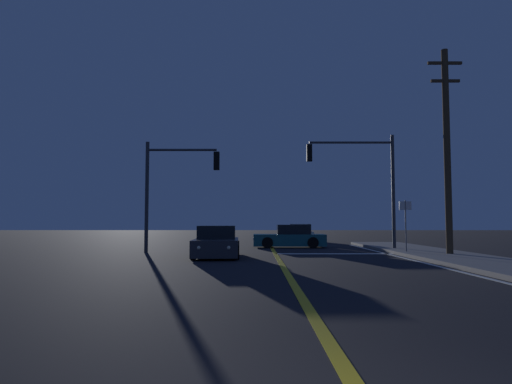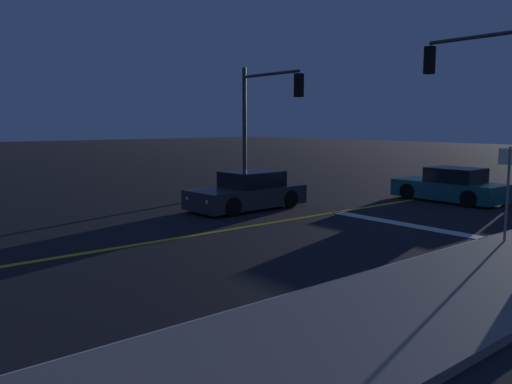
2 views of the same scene
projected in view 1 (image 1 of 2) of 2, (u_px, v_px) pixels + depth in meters
lane_line_center at (286, 274)px, 13.17m from camera, size 0.20×33.53×0.01m
lane_line_edge_right at (468, 274)px, 13.19m from camera, size 0.16×33.53×0.01m
stop_bar at (332, 254)px, 21.52m from camera, size 5.50×0.50×0.01m
car_mid_block_charcoal at (215, 243)px, 19.69m from camera, size 2.06×4.44×1.34m
car_lead_oncoming_silver at (298, 234)px, 34.80m from camera, size 2.01×4.47×1.34m
car_far_approaching_teal at (288, 238)px, 26.97m from camera, size 4.25×1.92×1.34m
traffic_signal_near_right at (360, 173)px, 24.09m from camera, size 4.62×0.28×6.09m
traffic_signal_far_left at (172, 179)px, 22.63m from camera, size 3.66×0.28×5.47m
utility_pole_right at (445, 148)px, 19.92m from camera, size 1.50×0.29×9.08m
street_sign_corner at (403, 218)px, 21.15m from camera, size 0.56×0.06×2.50m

